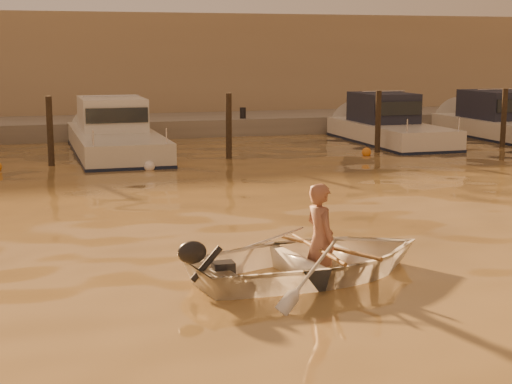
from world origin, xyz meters
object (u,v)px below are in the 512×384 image
object	(u,v)px
dinghy	(314,259)
moored_boat_2	(115,134)
moored_boat_4	(390,125)
waterfront_building	(160,69)
moored_boat_5	(507,122)
person	(320,240)

from	to	relation	value
dinghy	moored_boat_2	bearing A→B (deg)	-5.46
moored_boat_4	waterfront_building	size ratio (longest dim) A/B	0.15
dinghy	moored_boat_5	distance (m)	19.97
dinghy	moored_boat_2	xyz separation A→B (m)	(-1.18, 14.84, 0.35)
dinghy	person	xyz separation A→B (m)	(0.10, 0.02, 0.28)
person	moored_boat_4	size ratio (longest dim) A/B	0.24
dinghy	moored_boat_5	bearing A→B (deg)	-51.99
person	moored_boat_4	xyz separation A→B (m)	(8.47, 14.82, 0.08)
person	waterfront_building	distance (m)	25.97
moored_boat_2	moored_boat_5	distance (m)	14.54
moored_boat_2	waterfront_building	world-z (taller)	waterfront_building
moored_boat_5	moored_boat_4	bearing A→B (deg)	180.00
person	moored_boat_2	size ratio (longest dim) A/B	0.20
person	waterfront_building	size ratio (longest dim) A/B	0.04
person	moored_boat_5	distance (m)	19.89
moored_boat_5	waterfront_building	xyz separation A→B (m)	(-11.13, 11.00, 1.77)
moored_boat_2	moored_boat_4	bearing A→B (deg)	0.00
person	waterfront_building	world-z (taller)	waterfront_building
person	moored_boat_5	world-z (taller)	moored_boat_5
moored_boat_2	waterfront_building	distance (m)	11.65
moored_boat_2	moored_boat_4	size ratio (longest dim) A/B	1.18
moored_boat_2	moored_boat_5	size ratio (longest dim) A/B	1.06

